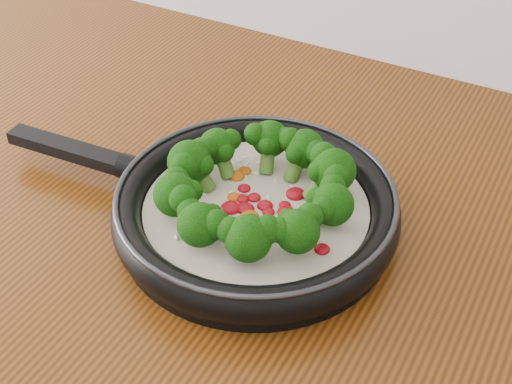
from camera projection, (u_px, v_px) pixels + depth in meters
The scene contains 1 object.
skillet at pixel (254, 205), 0.72m from camera, with size 0.48×0.32×0.09m.
Camera 1 is at (0.30, 0.59, 1.39)m, focal length 48.72 mm.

